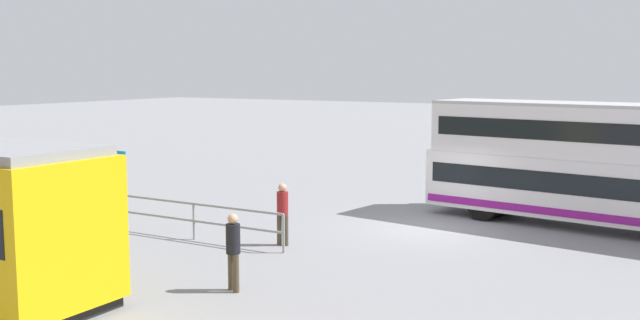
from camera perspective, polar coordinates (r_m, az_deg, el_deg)
ground_plane at (r=23.04m, az=8.50°, el=-5.29°), size 160.00×160.00×0.00m
double_decker_bus at (r=24.05m, az=20.90°, el=-0.36°), size 10.99×3.99×3.87m
pedestrian_near_railing at (r=20.49m, az=-2.94°, el=-3.88°), size 0.36×0.33×1.75m
pedestrian_crossing at (r=16.37m, az=-6.77°, el=-6.70°), size 0.42×0.42×1.75m
pedestrian_railing at (r=21.52m, az=-9.80°, el=-4.21°), size 6.29×0.11×1.08m
info_sign at (r=24.55m, az=-15.76°, el=-0.77°), size 1.08×0.14×2.41m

